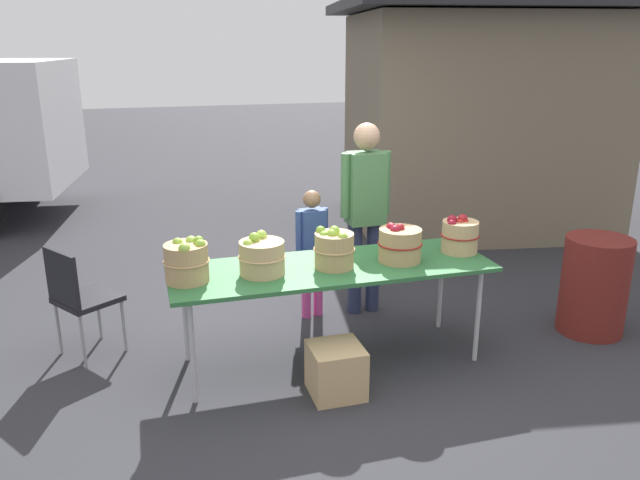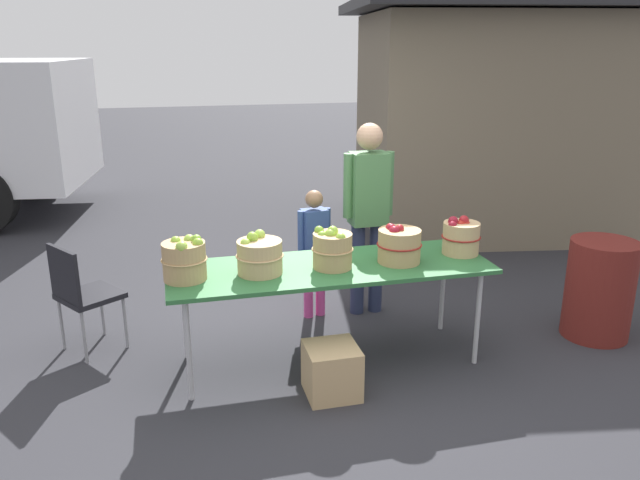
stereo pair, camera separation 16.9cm
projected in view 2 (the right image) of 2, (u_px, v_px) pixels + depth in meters
The scene contains 13 objects.
ground_plane at pixel (330, 360), 4.71m from camera, with size 40.00×40.00×0.00m, color #2D2D33.
market_table at pixel (330, 271), 4.49m from camera, with size 2.30×0.76×0.75m.
apple_basket_green_0 at pixel (185, 259), 4.18m from camera, with size 0.31×0.31×0.30m.
apple_basket_green_1 at pixel (259, 256), 4.30m from camera, with size 0.33×0.33×0.29m.
apple_basket_green_2 at pixel (332, 249), 4.41m from camera, with size 0.30×0.30×0.31m.
apple_basket_red_0 at pixel (399, 245), 4.52m from camera, with size 0.33×0.33×0.28m.
apple_basket_red_1 at pixel (461, 237), 4.70m from camera, with size 0.29×0.29×0.29m.
vendor_adult at pixel (368, 204), 5.27m from camera, with size 0.44×0.23×1.65m.
child_customer at pixel (314, 244), 5.28m from camera, with size 0.29×0.18×1.12m.
food_kiosk at pixel (489, 116), 7.87m from camera, with size 3.94×3.44×2.74m.
folding_chair at pixel (80, 290), 4.69m from camera, with size 0.56×0.56×0.86m.
trash_barrel at pixel (599, 289), 4.99m from camera, with size 0.52×0.52×0.80m, color maroon.
produce_crate at pixel (332, 370), 4.21m from camera, with size 0.35×0.35×0.35m, color tan.
Camera 2 is at (-1.09, -4.08, 2.27)m, focal length 35.34 mm.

